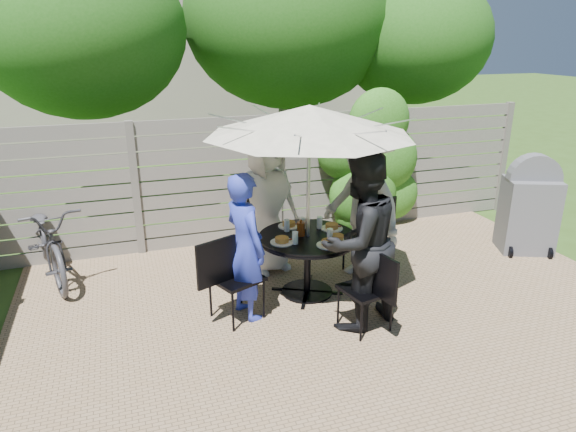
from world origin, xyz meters
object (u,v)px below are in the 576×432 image
object	(u,v)px
person_left	(245,247)
coffee_cup	(303,224)
glass_right	(320,223)
bicycle	(48,240)
plate_back	(289,225)
patio_table	(307,254)
person_right	(362,205)
glass_front	(330,235)
umbrella	(309,120)
plate_front	(328,244)
chair_front	(366,305)
bbq_grill	(529,208)
plate_extra	(337,238)
glass_back	(287,225)
plate_left	(282,241)
glass_left	(295,238)
chair_right	(367,252)
plate_right	(332,227)
syrup_jug	(301,229)
chair_left	(236,294)
person_front	(359,242)
chair_back	(261,245)
person_back	(267,204)

from	to	relation	value
person_left	coffee_cup	world-z (taller)	person_left
glass_right	bicycle	xyz separation A→B (m)	(-3.09, 1.27, -0.31)
plate_back	patio_table	bearing A→B (deg)	-72.29
person_right	coffee_cup	world-z (taller)	person_right
person_right	glass_front	size ratio (longest dim) A/B	13.50
umbrella	plate_front	bearing A→B (deg)	-72.29
plate_front	umbrella	bearing A→B (deg)	107.71
chair_front	bbq_grill	xyz separation A→B (m)	(3.04, 1.14, 0.36)
plate_extra	glass_front	xyz separation A→B (m)	(-0.08, 0.02, 0.05)
plate_front	glass_back	distance (m)	0.63
person_left	plate_left	distance (m)	0.47
glass_left	coffee_cup	size ratio (longest dim) A/B	1.17
plate_front	bicycle	distance (m)	3.49
chair_right	bbq_grill	size ratio (longest dim) A/B	0.68
chair_right	plate_right	bearing A→B (deg)	3.28
plate_extra	syrup_jug	size ratio (longest dim) A/B	1.50
chair_left	plate_right	distance (m)	1.41
person_front	glass_left	size ratio (longest dim) A/B	13.33
umbrella	chair_front	world-z (taller)	umbrella
plate_left	umbrella	bearing A→B (deg)	17.71
patio_table	bicycle	world-z (taller)	bicycle
chair_front	bicycle	world-z (taller)	bicycle
umbrella	plate_extra	world-z (taller)	umbrella
plate_back	glass_back	world-z (taller)	glass_back
plate_right	patio_table	bearing A→B (deg)	-162.29
umbrella	glass_left	size ratio (longest dim) A/B	20.37
chair_back	glass_left	world-z (taller)	chair_back
chair_right	person_right	world-z (taller)	person_right
glass_back	glass_front	bearing A→B (deg)	-50.29
chair_back	chair_left	distance (m)	1.37
chair_back	syrup_jug	size ratio (longest dim) A/B	6.21
person_front	person_right	distance (m)	1.17
chair_left	person_right	world-z (taller)	person_right
plate_back	glass_back	size ratio (longest dim) A/B	1.86
glass_front	coffee_cup	xyz separation A→B (m)	(-0.15, 0.46, -0.01)
coffee_cup	glass_right	bearing A→B (deg)	-18.09
plate_back	syrup_jug	bearing A→B (deg)	-83.24
person_front	glass_right	world-z (taller)	person_front
umbrella	plate_front	distance (m)	1.33
plate_back	bbq_grill	distance (m)	3.45
plate_extra	bbq_grill	xyz separation A→B (m)	(3.07, 0.45, -0.12)
glass_left	glass_right	distance (m)	0.56
patio_table	plate_extra	world-z (taller)	plate_extra
chair_back	person_back	bearing A→B (deg)	-6.19
plate_left	glass_front	world-z (taller)	glass_front
umbrella	person_front	world-z (taller)	umbrella
chair_left	plate_left	bearing A→B (deg)	-5.49
person_left	bbq_grill	size ratio (longest dim) A/B	1.15
person_left	glass_right	world-z (taller)	person_left
glass_left	bbq_grill	distance (m)	3.58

